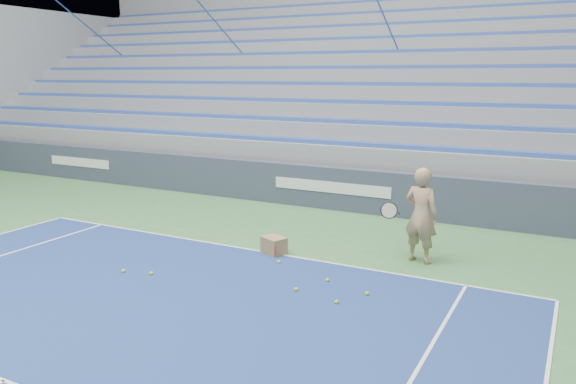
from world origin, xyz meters
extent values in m
cube|color=white|center=(0.00, 11.88, 0.01)|extent=(10.97, 0.05, 0.00)
cube|color=white|center=(0.00, 6.40, 0.01)|extent=(8.23, 0.05, 0.00)
cube|color=#343C50|center=(0.00, 15.88, 0.55)|extent=(30.00, 0.30, 1.10)
cube|color=white|center=(-9.00, 15.72, 0.60)|extent=(2.60, 0.02, 0.28)
cube|color=white|center=(0.00, 15.72, 0.60)|extent=(3.20, 0.02, 0.28)
cube|color=gray|center=(0.00, 20.43, 0.55)|extent=(30.00, 8.50, 1.10)
cube|color=gray|center=(0.00, 20.43, 1.35)|extent=(30.00, 8.50, 0.50)
cube|color=#2E4FA8|center=(0.00, 16.56, 1.66)|extent=(29.60, 0.42, 0.11)
cube|color=gray|center=(0.00, 20.86, 1.85)|extent=(30.00, 7.65, 0.50)
cube|color=#2E4FA8|center=(0.00, 17.41, 2.16)|extent=(29.60, 0.42, 0.11)
cube|color=gray|center=(0.00, 21.28, 2.35)|extent=(30.00, 6.80, 0.50)
cube|color=#2E4FA8|center=(0.00, 18.26, 2.66)|extent=(29.60, 0.42, 0.11)
cube|color=gray|center=(0.00, 21.71, 2.85)|extent=(30.00, 5.95, 0.50)
cube|color=#2E4FA8|center=(0.00, 19.11, 3.16)|extent=(29.60, 0.42, 0.11)
cube|color=gray|center=(0.00, 22.13, 3.35)|extent=(30.00, 5.10, 0.50)
cube|color=#2E4FA8|center=(0.00, 19.96, 3.66)|extent=(29.60, 0.42, 0.11)
cube|color=gray|center=(0.00, 22.56, 3.85)|extent=(30.00, 4.25, 0.50)
cube|color=#2E4FA8|center=(0.00, 20.81, 4.15)|extent=(29.60, 0.42, 0.11)
cube|color=gray|center=(0.00, 22.98, 4.35)|extent=(30.00, 3.40, 0.50)
cube|color=#2E4FA8|center=(0.00, 21.66, 4.65)|extent=(29.60, 0.42, 0.11)
cube|color=gray|center=(0.00, 23.41, 4.85)|extent=(30.00, 2.55, 0.50)
cube|color=#2E4FA8|center=(0.00, 22.51, 5.15)|extent=(29.60, 0.42, 0.11)
cube|color=gray|center=(0.00, 23.84, 5.35)|extent=(30.00, 1.70, 0.50)
cube|color=#2E4FA8|center=(0.00, 23.36, 5.65)|extent=(29.60, 0.42, 0.11)
cube|color=gray|center=(0.00, 24.26, 5.85)|extent=(30.00, 0.85, 0.50)
cube|color=gray|center=(-15.15, 20.43, 3.05)|extent=(0.30, 8.80, 6.10)
cube|color=gray|center=(0.00, 24.98, 3.65)|extent=(31.00, 0.40, 7.30)
cylinder|color=#2E5CA2|center=(-12.00, 20.43, 4.60)|extent=(0.05, 8.53, 5.04)
cylinder|color=#2E5CA2|center=(-6.00, 20.43, 4.60)|extent=(0.05, 8.53, 5.04)
cylinder|color=#2E5CA2|center=(0.00, 20.43, 4.60)|extent=(0.05, 8.53, 5.04)
imported|color=tan|center=(3.09, 12.77, 0.89)|extent=(0.73, 0.56, 1.79)
cylinder|color=black|center=(2.74, 12.52, 0.95)|extent=(0.12, 0.27, 0.08)
cylinder|color=beige|center=(2.64, 12.24, 1.05)|extent=(0.29, 0.16, 0.28)
torus|color=black|center=(2.64, 12.24, 1.05)|extent=(0.31, 0.18, 0.30)
cube|color=olive|center=(0.46, 11.90, 0.17)|extent=(0.55, 0.49, 0.34)
cube|color=#B21E19|center=(0.46, 11.73, 0.17)|extent=(0.34, 0.15, 0.15)
sphere|color=#C6D32B|center=(2.80, 10.74, 0.03)|extent=(0.07, 0.07, 0.07)
sphere|color=#C6D32B|center=(-1.37, 9.72, 0.03)|extent=(0.07, 0.07, 0.07)
sphere|color=#C6D32B|center=(2.00, 10.99, 0.03)|extent=(0.07, 0.07, 0.07)
sphere|color=#C6D32B|center=(1.72, 10.37, 0.03)|extent=(0.07, 0.07, 0.07)
sphere|color=#C6D32B|center=(0.83, 11.44, 0.03)|extent=(0.07, 0.07, 0.07)
sphere|color=#C6D32B|center=(2.50, 10.20, 0.03)|extent=(0.07, 0.07, 0.07)
sphere|color=#C6D32B|center=(-0.85, 9.85, 0.03)|extent=(0.07, 0.07, 0.07)
camera|label=1|loc=(5.58, 2.76, 3.44)|focal=35.00mm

